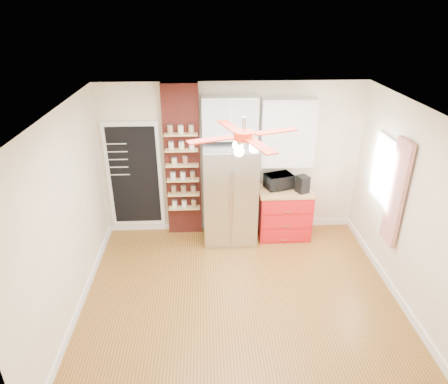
{
  "coord_description": "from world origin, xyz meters",
  "views": [
    {
      "loc": [
        -0.46,
        -4.5,
        3.87
      ],
      "look_at": [
        -0.19,
        0.9,
        1.26
      ],
      "focal_mm": 32.0,
      "sensor_mm": 36.0,
      "label": 1
    }
  ],
  "objects_px": {
    "pantry_jar_oats": "(174,161)",
    "red_cabinet": "(284,213)",
    "fridge": "(230,194)",
    "toaster_oven": "(279,181)",
    "canister_left": "(305,188)",
    "ceiling_fan": "(244,136)",
    "coffee_maker": "(303,184)"
  },
  "relations": [
    {
      "from": "toaster_oven",
      "to": "ceiling_fan",
      "type": "bearing_deg",
      "value": -134.03
    },
    {
      "from": "red_cabinet",
      "to": "ceiling_fan",
      "type": "relative_size",
      "value": 0.67
    },
    {
      "from": "pantry_jar_oats",
      "to": "ceiling_fan",
      "type": "bearing_deg",
      "value": -61.11
    },
    {
      "from": "fridge",
      "to": "coffee_maker",
      "type": "distance_m",
      "value": 1.24
    },
    {
      "from": "toaster_oven",
      "to": "red_cabinet",
      "type": "bearing_deg",
      "value": -57.82
    },
    {
      "from": "canister_left",
      "to": "red_cabinet",
      "type": "bearing_deg",
      "value": 166.19
    },
    {
      "from": "fridge",
      "to": "toaster_oven",
      "type": "xyz_separation_m",
      "value": [
        0.86,
        0.14,
        0.15
      ]
    },
    {
      "from": "ceiling_fan",
      "to": "pantry_jar_oats",
      "type": "height_order",
      "value": "ceiling_fan"
    },
    {
      "from": "fridge",
      "to": "canister_left",
      "type": "relative_size",
      "value": 13.62
    },
    {
      "from": "red_cabinet",
      "to": "fridge",
      "type": "bearing_deg",
      "value": -177.05
    },
    {
      "from": "coffee_maker",
      "to": "canister_left",
      "type": "height_order",
      "value": "coffee_maker"
    },
    {
      "from": "fridge",
      "to": "canister_left",
      "type": "xyz_separation_m",
      "value": [
        1.29,
        -0.03,
        0.09
      ]
    },
    {
      "from": "fridge",
      "to": "pantry_jar_oats",
      "type": "height_order",
      "value": "fridge"
    },
    {
      "from": "ceiling_fan",
      "to": "canister_left",
      "type": "height_order",
      "value": "ceiling_fan"
    },
    {
      "from": "fridge",
      "to": "ceiling_fan",
      "type": "distance_m",
      "value": 2.25
    },
    {
      "from": "fridge",
      "to": "canister_left",
      "type": "height_order",
      "value": "fridge"
    },
    {
      "from": "ceiling_fan",
      "to": "toaster_oven",
      "type": "distance_m",
      "value": 2.39
    },
    {
      "from": "canister_left",
      "to": "pantry_jar_oats",
      "type": "relative_size",
      "value": 1.11
    },
    {
      "from": "pantry_jar_oats",
      "to": "red_cabinet",
      "type": "bearing_deg",
      "value": -3.03
    },
    {
      "from": "red_cabinet",
      "to": "pantry_jar_oats",
      "type": "relative_size",
      "value": 8.11
    },
    {
      "from": "coffee_maker",
      "to": "canister_left",
      "type": "relative_size",
      "value": 2.28
    },
    {
      "from": "canister_left",
      "to": "pantry_jar_oats",
      "type": "bearing_deg",
      "value": 175.37
    },
    {
      "from": "pantry_jar_oats",
      "to": "canister_left",
      "type": "bearing_deg",
      "value": -4.63
    },
    {
      "from": "ceiling_fan",
      "to": "coffee_maker",
      "type": "relative_size",
      "value": 4.78
    },
    {
      "from": "fridge",
      "to": "toaster_oven",
      "type": "height_order",
      "value": "fridge"
    },
    {
      "from": "toaster_oven",
      "to": "pantry_jar_oats",
      "type": "xyz_separation_m",
      "value": [
        -1.79,
        0.01,
        0.4
      ]
    },
    {
      "from": "red_cabinet",
      "to": "ceiling_fan",
      "type": "bearing_deg",
      "value": -118.71
    },
    {
      "from": "fridge",
      "to": "toaster_oven",
      "type": "bearing_deg",
      "value": 9.26
    },
    {
      "from": "ceiling_fan",
      "to": "canister_left",
      "type": "relative_size",
      "value": 10.9
    },
    {
      "from": "pantry_jar_oats",
      "to": "toaster_oven",
      "type": "bearing_deg",
      "value": -0.36
    },
    {
      "from": "ceiling_fan",
      "to": "canister_left",
      "type": "xyz_separation_m",
      "value": [
        1.24,
        1.6,
        -1.46
      ]
    },
    {
      "from": "toaster_oven",
      "to": "coffee_maker",
      "type": "height_order",
      "value": "coffee_maker"
    }
  ]
}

